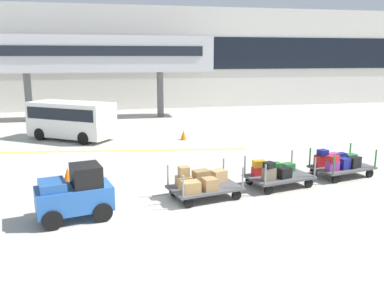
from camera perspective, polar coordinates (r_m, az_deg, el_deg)
ground_plane at (r=11.96m, az=-5.11°, el=-10.57°), size 120.00×120.00×0.00m
apron_lead_line at (r=20.74m, az=-14.71°, el=-0.99°), size 15.85×2.50×0.01m
terminal_building at (r=36.95m, az=-10.29°, el=11.78°), size 59.34×2.51×8.78m
jet_bridge at (r=31.03m, az=-16.82°, el=11.95°), size 19.42×3.00×6.04m
baggage_tug at (r=12.20m, az=-16.09°, el=-6.77°), size 2.29×1.62×1.58m
baggage_cart_lead at (r=13.46m, az=1.35°, el=-5.55°), size 3.09×1.87×1.10m
baggage_cart_middle at (r=14.96m, az=11.73°, el=-4.06°), size 3.09×1.87×1.10m
baggage_cart_tail at (r=16.87m, az=19.96°, el=-2.55°), size 3.09×1.87×1.10m
shuttle_van at (r=23.71m, az=-16.64°, el=3.57°), size 5.03×4.30×2.10m
safety_cone_near at (r=15.91m, az=-17.05°, el=-4.15°), size 0.36×0.36×0.55m
safety_cone_far at (r=22.76m, az=-1.20°, el=1.28°), size 0.36×0.36×0.55m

